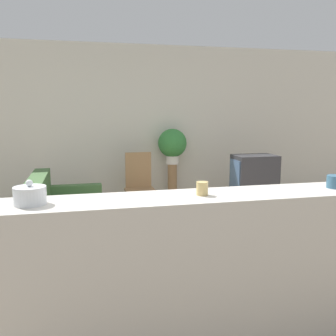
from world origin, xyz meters
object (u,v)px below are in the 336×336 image
object	(u,v)px
television	(254,174)
wooden_chair	(140,184)
couch	(64,224)
decorative_bowl	(30,195)
potted_plant	(172,144)

from	to	relation	value
television	wooden_chair	size ratio (longest dim) A/B	0.63
couch	television	distance (m)	2.81
wooden_chair	decorative_bowl	bearing A→B (deg)	-110.05
television	wooden_chair	xyz separation A→B (m)	(-1.65, 0.46, -0.16)
couch	television	xyz separation A→B (m)	(2.72, 0.57, 0.41)
couch	wooden_chair	xyz separation A→B (m)	(1.08, 1.03, 0.25)
decorative_bowl	wooden_chair	bearing A→B (deg)	69.95
potted_plant	decorative_bowl	xyz separation A→B (m)	(-1.77, -3.61, 0.05)
wooden_chair	potted_plant	xyz separation A→B (m)	(0.62, 0.44, 0.55)
couch	wooden_chair	world-z (taller)	wooden_chair
wooden_chair	television	bearing A→B (deg)	-15.60
television	decorative_bowl	size ratio (longest dim) A/B	3.25
potted_plant	decorative_bowl	distance (m)	4.02
television	potted_plant	world-z (taller)	potted_plant
decorative_bowl	couch	bearing A→B (deg)	87.89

